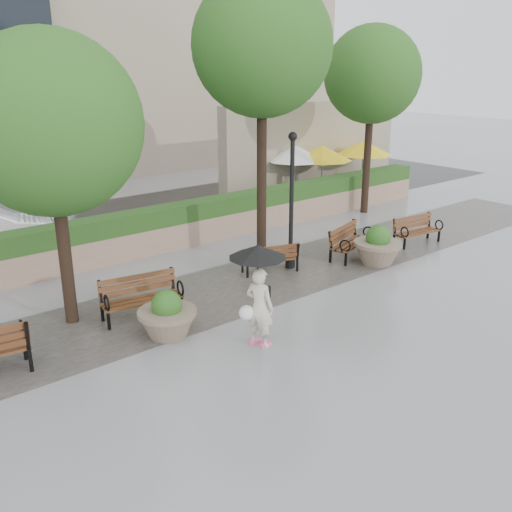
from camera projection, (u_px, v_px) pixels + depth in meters
ground at (326, 323)px, 12.84m from camera, size 100.00×100.00×0.00m
cobble_strip at (243, 285)px, 15.04m from camera, size 28.00×3.20×0.01m
hedge_wall at (164, 228)px, 17.75m from camera, size 24.00×0.80×1.35m
cafe_wall at (314, 148)px, 25.23m from camera, size 10.00×0.60×4.00m
cafe_hedge at (341, 192)px, 23.82m from camera, size 8.00×0.50×0.90m
asphalt_street at (108, 223)px, 20.89m from camera, size 40.00×7.00×0.00m
bench_1 at (142, 306)px, 13.03m from camera, size 1.90×1.01×0.97m
bench_2 at (270, 264)px, 15.87m from camera, size 1.66×1.10×0.83m
bench_3 at (350, 248)px, 17.14m from camera, size 1.87×1.18×0.94m
bench_4 at (417, 236)px, 18.36m from camera, size 1.72×0.86×0.88m
planter_left at (167, 319)px, 12.09m from camera, size 1.25×1.25×1.05m
planter_right at (377, 249)px, 16.49m from camera, size 1.38×1.38×1.16m
lamppost at (291, 211)px, 15.78m from camera, size 0.28×0.28×3.83m
tree_0 at (57, 129)px, 11.69m from camera, size 3.81×3.77×6.27m
tree_1 at (265, 52)px, 15.29m from camera, size 3.81×3.77×7.88m
tree_2 at (373, 78)px, 20.92m from camera, size 3.60×3.53×6.92m
patio_umb_white at (296, 154)px, 23.65m from camera, size 2.50×2.50×2.30m
patio_umb_yellow_a at (322, 153)px, 23.70m from camera, size 2.50×2.50×2.30m
patio_umb_yellow_b at (364, 148)px, 25.12m from camera, size 2.50×2.50×2.30m
pedestrian at (258, 286)px, 11.44m from camera, size 1.17×1.17×2.15m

